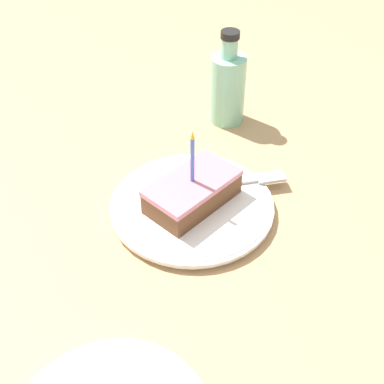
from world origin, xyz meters
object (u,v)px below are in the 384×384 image
(plate, at_px, (192,206))
(cake_slice, at_px, (192,191))
(bottle, at_px, (228,86))
(fork, at_px, (238,182))

(plate, bearing_deg, cake_slice, -81.54)
(cake_slice, relative_size, bottle, 0.81)
(plate, distance_m, cake_slice, 0.03)
(plate, height_order, cake_slice, cake_slice)
(cake_slice, bearing_deg, bottle, -60.81)
(cake_slice, distance_m, fork, 0.09)
(plate, relative_size, fork, 1.58)
(fork, height_order, bottle, bottle)
(plate, relative_size, bottle, 1.42)
(cake_slice, height_order, fork, cake_slice)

